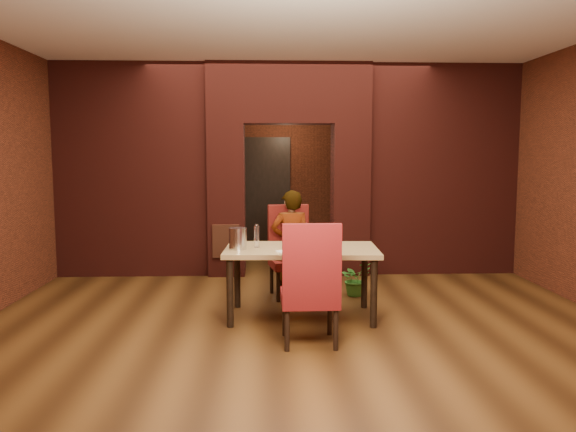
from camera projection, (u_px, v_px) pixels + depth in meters
name	position (u px, v px, depth m)	size (l,w,h in m)	color
floor	(295.00, 307.00, 6.78)	(8.00, 8.00, 0.00)	#4E2E13
ceiling	(296.00, 35.00, 6.43)	(7.00, 8.00, 0.04)	silver
wall_back	(284.00, 167.00, 10.58)	(7.00, 0.04, 3.20)	maroon
wall_front	(342.00, 206.00, 2.63)	(7.00, 0.04, 3.20)	maroon
pillar_left	(227.00, 200.00, 8.60)	(0.55, 0.55, 2.30)	maroon
pillar_right	(350.00, 199.00, 8.68)	(0.55, 0.55, 2.30)	maroon
lintel	(289.00, 94.00, 8.46)	(2.45, 0.55, 0.90)	maroon
wing_wall_left	(133.00, 170.00, 8.49)	(2.27, 0.35, 3.20)	maroon
wing_wall_right	(441.00, 170.00, 8.68)	(2.27, 0.35, 3.20)	maroon
vent_panel	(226.00, 241.00, 8.37)	(0.40, 0.03, 0.50)	#AB5131
rear_door	(263.00, 197.00, 10.56)	(0.90, 0.08, 2.10)	black
rear_door_frame	(263.00, 197.00, 10.52)	(1.02, 0.04, 2.22)	black
dining_table	(301.00, 282.00, 6.35)	(1.70, 0.96, 0.80)	#A27E52
chair_far	(292.00, 252.00, 7.24)	(0.54, 0.54, 1.18)	maroon
chair_near	(309.00, 282.00, 5.44)	(0.55, 0.55, 1.21)	maroon
person_seated	(291.00, 244.00, 7.16)	(0.51, 0.33, 1.39)	white
wine_glass_a	(297.00, 235.00, 6.48)	(0.09, 0.09, 0.23)	white
wine_glass_b	(302.00, 237.00, 6.44)	(0.08, 0.08, 0.19)	silver
wine_glass_c	(323.00, 239.00, 6.29)	(0.08, 0.08, 0.19)	white
tasting_sheet	(290.00, 251.00, 6.05)	(0.28, 0.20, 0.00)	silver
wine_bucket	(238.00, 239.00, 6.18)	(0.20, 0.20, 0.24)	silver
water_bottle	(257.00, 236.00, 6.32)	(0.06, 0.06, 0.26)	white
potted_plant	(355.00, 279.00, 7.33)	(0.40, 0.35, 0.45)	#317125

